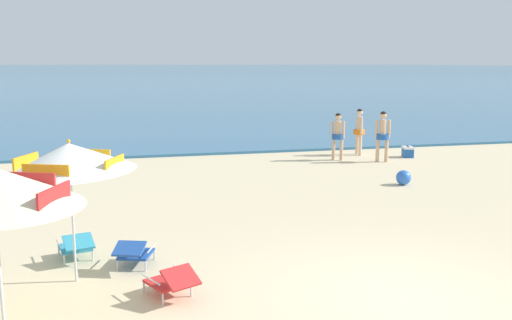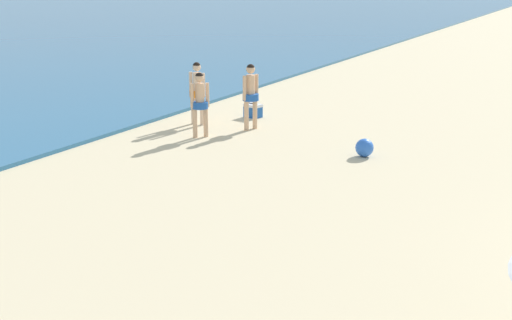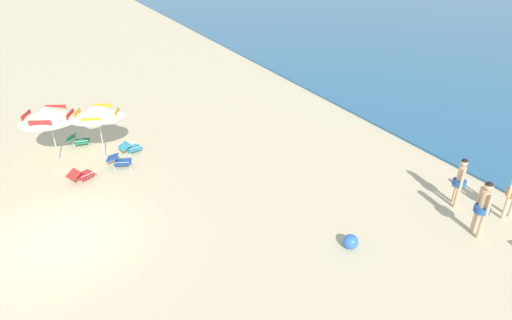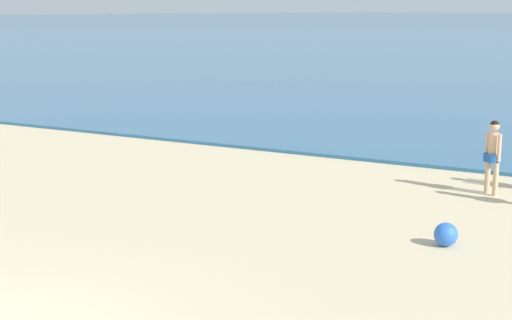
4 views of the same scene
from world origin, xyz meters
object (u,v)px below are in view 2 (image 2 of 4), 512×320
object	(u,v)px
person_standing_beside	(200,100)
cooler_box	(253,111)
person_standing_near_shore	(197,89)
person_wading_in	(251,92)
beach_ball	(364,148)

from	to	relation	value
person_standing_beside	cooler_box	xyz separation A→B (m)	(2.80, -0.04, -0.79)
person_standing_near_shore	cooler_box	bearing A→B (deg)	-30.80
person_standing_near_shore	person_standing_beside	world-z (taller)	person_standing_near_shore
person_standing_near_shore	cooler_box	world-z (taller)	person_standing_near_shore
person_standing_beside	person_standing_near_shore	bearing A→B (deg)	35.82
person_wading_in	person_standing_near_shore	bearing A→B (deg)	95.63
person_standing_beside	beach_ball	distance (m)	4.50
person_standing_beside	person_wading_in	world-z (taller)	person_wading_in
person_standing_beside	cooler_box	size ratio (longest dim) A/B	3.04
person_standing_near_shore	person_wading_in	bearing A→B (deg)	-84.37
person_wading_in	beach_ball	distance (m)	3.95
person_standing_near_shore	person_wading_in	distance (m)	1.64
person_standing_beside	person_wading_in	distance (m)	1.58
person_standing_beside	cooler_box	world-z (taller)	person_standing_beside
person_wading_in	cooler_box	xyz separation A→B (m)	(1.41, 0.70, -0.84)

